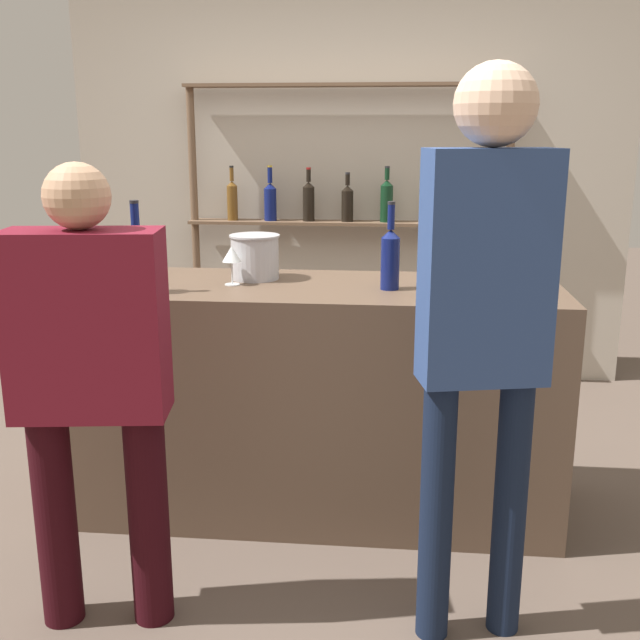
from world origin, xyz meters
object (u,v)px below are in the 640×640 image
(counter_bottle_1, at_px, (137,258))
(customer_right, at_px, (484,309))
(ice_bucket, at_px, (255,257))
(cork_jar, at_px, (469,261))
(counter_bottle_2, at_px, (496,260))
(wine_glass, at_px, (232,255))
(counter_bottle_3, at_px, (390,257))
(counter_bottle_0, at_px, (505,252))
(customer_left, at_px, (91,372))

(counter_bottle_1, height_order, customer_right, customer_right)
(ice_bucket, bearing_deg, cork_jar, 6.35)
(customer_right, bearing_deg, counter_bottle_1, 52.65)
(counter_bottle_2, xyz_separation_m, customer_right, (-0.14, -0.83, -0.01))
(ice_bucket, height_order, cork_jar, ice_bucket)
(wine_glass, xyz_separation_m, customer_right, (0.95, -0.80, -0.02))
(counter_bottle_3, distance_m, ice_bucket, 0.61)
(counter_bottle_2, height_order, cork_jar, counter_bottle_2)
(cork_jar, relative_size, customer_right, 0.09)
(counter_bottle_1, xyz_separation_m, cork_jar, (1.33, 0.43, -0.06))
(counter_bottle_0, xyz_separation_m, wine_glass, (-1.15, -0.22, 0.00))
(wine_glass, relative_size, ice_bucket, 0.75)
(wine_glass, xyz_separation_m, ice_bucket, (0.07, 0.14, -0.03))
(counter_bottle_2, bearing_deg, counter_bottle_0, 71.14)
(ice_bucket, relative_size, cork_jar, 1.38)
(counter_bottle_1, bearing_deg, customer_right, -25.31)
(counter_bottle_2, bearing_deg, counter_bottle_3, -172.29)
(counter_bottle_2, height_order, ice_bucket, counter_bottle_2)
(counter_bottle_1, distance_m, customer_right, 1.42)
(ice_bucket, height_order, customer_right, customer_right)
(counter_bottle_2, distance_m, ice_bucket, 1.02)
(counter_bottle_2, relative_size, customer_right, 0.17)
(counter_bottle_1, height_order, customer_left, customer_left)
(counter_bottle_2, xyz_separation_m, cork_jar, (-0.09, 0.21, -0.04))
(counter_bottle_3, bearing_deg, counter_bottle_0, 26.62)
(counter_bottle_0, bearing_deg, customer_left, -143.00)
(counter_bottle_0, relative_size, counter_bottle_3, 0.87)
(counter_bottle_0, distance_m, ice_bucket, 1.08)
(counter_bottle_1, bearing_deg, wine_glass, 29.39)
(customer_left, bearing_deg, counter_bottle_0, -60.27)
(ice_bucket, bearing_deg, customer_left, -109.37)
(counter_bottle_1, bearing_deg, customer_left, -84.81)
(wine_glass, bearing_deg, counter_bottle_3, -1.98)
(counter_bottle_3, bearing_deg, cork_jar, 38.04)
(counter_bottle_0, xyz_separation_m, counter_bottle_2, (-0.06, -0.19, -0.00))
(counter_bottle_1, xyz_separation_m, wine_glass, (0.34, 0.19, -0.01))
(ice_bucket, bearing_deg, counter_bottle_2, -5.98)
(counter_bottle_0, bearing_deg, ice_bucket, -175.62)
(counter_bottle_1, height_order, wine_glass, counter_bottle_1)
(counter_bottle_1, xyz_separation_m, counter_bottle_2, (1.42, 0.22, -0.02))
(counter_bottle_0, xyz_separation_m, cork_jar, (-0.15, 0.02, -0.04))
(wine_glass, relative_size, customer_left, 0.11)
(customer_right, bearing_deg, customer_left, 80.47)
(counter_bottle_3, xyz_separation_m, customer_right, (0.29, -0.77, -0.03))
(counter_bottle_0, xyz_separation_m, counter_bottle_3, (-0.49, -0.25, 0.01))
(cork_jar, bearing_deg, counter_bottle_1, -161.99)
(counter_bottle_2, distance_m, counter_bottle_3, 0.43)
(counter_bottle_0, distance_m, customer_left, 1.80)
(counter_bottle_2, bearing_deg, customer_left, -146.95)
(counter_bottle_1, relative_size, counter_bottle_3, 1.03)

